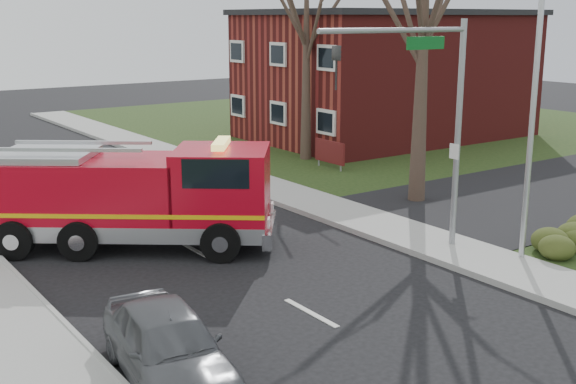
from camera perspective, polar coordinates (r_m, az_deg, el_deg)
ground at (r=17.35m, az=1.81°, el=-9.55°), size 120.00×120.00×0.00m
sidewalk_right at (r=21.40m, az=15.24°, el=-5.26°), size 2.40×80.00×0.15m
brick_building at (r=42.11m, az=7.83°, el=9.19°), size 15.40×10.40×7.25m
health_center_sign at (r=32.81m, az=3.32°, el=3.16°), size 0.12×2.00×1.40m
hedge_corner at (r=22.88m, az=21.75°, el=-3.22°), size 2.80×2.00×0.90m
bare_tree_near at (r=26.77m, az=10.76°, el=14.66°), size 6.00×6.00×12.00m
bare_tree_far at (r=34.55m, az=1.47°, el=13.06°), size 5.25×5.25×10.50m
traffic_signal_mast at (r=20.66m, az=11.06°, el=7.49°), size 5.29×0.18×6.80m
streetlight_pole at (r=20.87m, az=18.73°, el=6.66°), size 1.48×0.16×8.40m
fire_engine at (r=22.24m, az=-11.81°, el=-0.54°), size 8.21×7.17×3.30m
parked_car_maroon at (r=14.22m, az=-9.43°, el=-11.85°), size 2.39×4.63×1.51m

